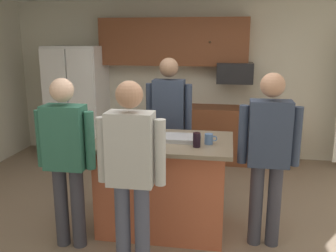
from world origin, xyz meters
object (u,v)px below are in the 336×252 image
object	(u,v)px
tumbler_amber	(140,125)
kitchen_island	(163,184)
microwave_over_range	(235,73)
glass_dark_ale	(108,136)
person_elder_center	(131,167)
serving_tray	(179,138)
mug_blue_stoneware	(129,128)
glass_stout_tall	(127,130)
refrigerator	(78,102)
person_guest_right	(66,153)
glass_short_whisky	(197,140)
person_host_foreground	(169,118)
glass_pilsner	(117,138)
mug_ceramic_white	(209,139)
person_guest_left	(269,149)

from	to	relation	value
tumbler_amber	kitchen_island	bearing A→B (deg)	-42.72
microwave_over_range	glass_dark_ale	bearing A→B (deg)	-116.03
person_elder_center	serving_tray	distance (m)	0.87
kitchen_island	tumbler_amber	size ratio (longest dim) A/B	9.19
tumbler_amber	mug_blue_stoneware	xyz separation A→B (m)	(-0.09, -0.09, -0.02)
kitchen_island	glass_stout_tall	size ratio (longest dim) A/B	9.65
refrigerator	person_guest_right	distance (m)	2.95
refrigerator	glass_short_whisky	xyz separation A→B (m)	(2.24, -2.45, 0.11)
kitchen_island	glass_short_whisky	xyz separation A→B (m)	(0.36, -0.20, 0.55)
person_host_foreground	glass_short_whisky	world-z (taller)	person_host_foreground
kitchen_island	serving_tray	bearing A→B (deg)	6.47
glass_pilsner	tumbler_amber	bearing A→B (deg)	80.68
person_elder_center	glass_dark_ale	bearing A→B (deg)	41.72
glass_stout_tall	mug_ceramic_white	size ratio (longest dim) A/B	1.16
glass_short_whisky	serving_tray	bearing A→B (deg)	133.51
mug_ceramic_white	serving_tray	distance (m)	0.33
glass_dark_ale	glass_short_whisky	distance (m)	0.89
glass_dark_ale	microwave_over_range	bearing A→B (deg)	63.97
glass_dark_ale	person_guest_left	bearing A→B (deg)	0.63
person_elder_center	tumbler_amber	size ratio (longest dim) A/B	10.88
microwave_over_range	person_guest_right	distance (m)	3.30
person_host_foreground	glass_pilsner	size ratio (longest dim) A/B	12.31
person_guest_right	glass_dark_ale	world-z (taller)	person_guest_right
tumbler_amber	person_guest_right	bearing A→B (deg)	-122.67
refrigerator	person_host_foreground	world-z (taller)	refrigerator
person_elder_center	person_host_foreground	size ratio (longest dim) A/B	0.95
person_host_foreground	serving_tray	size ratio (longest dim) A/B	4.00
microwave_over_range	person_host_foreground	xyz separation A→B (m)	(-0.80, -1.56, -0.42)
person_elder_center	tumbler_amber	xyz separation A→B (m)	(-0.20, 1.10, 0.09)
glass_pilsner	glass_dark_ale	xyz separation A→B (m)	(-0.12, 0.07, -0.01)
mug_blue_stoneware	kitchen_island	bearing A→B (deg)	-26.70
microwave_over_range	person_elder_center	world-z (taller)	person_elder_center
mug_blue_stoneware	glass_short_whisky	xyz separation A→B (m)	(0.77, -0.40, 0.02)
person_guest_right	microwave_over_range	bearing A→B (deg)	30.37
person_host_foreground	mug_blue_stoneware	size ratio (longest dim) A/B	13.42
tumbler_amber	person_host_foreground	bearing A→B (deg)	64.87
person_guest_left	serving_tray	xyz separation A→B (m)	(-0.88, 0.19, 0.02)
microwave_over_range	person_host_foreground	bearing A→B (deg)	-117.11
mug_ceramic_white	person_elder_center	bearing A→B (deg)	-129.03
person_elder_center	serving_tray	size ratio (longest dim) A/B	3.80
person_guest_left	person_host_foreground	world-z (taller)	person_host_foreground
glass_dark_ale	refrigerator	bearing A→B (deg)	119.01
person_guest_left	person_guest_right	size ratio (longest dim) A/B	1.03
tumbler_amber	glass_dark_ale	bearing A→B (deg)	-113.38
person_guest_right	glass_short_whisky	distance (m)	1.23
mug_ceramic_white	glass_short_whisky	distance (m)	0.17
microwave_over_range	serving_tray	world-z (taller)	microwave_over_range
microwave_over_range	glass_stout_tall	bearing A→B (deg)	-115.73
mug_ceramic_white	serving_tray	xyz separation A→B (m)	(-0.31, 0.09, -0.03)
person_guest_right	refrigerator	bearing A→B (deg)	79.60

